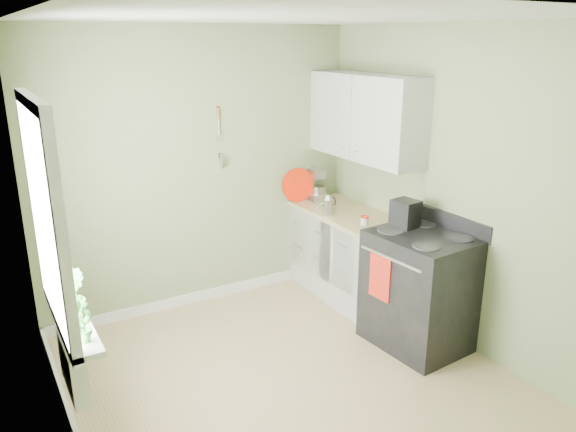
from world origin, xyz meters
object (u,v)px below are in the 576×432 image
stand_mixer (315,184)px  coffee_maker (405,220)px  kettle (328,205)px  stove (421,289)px

stand_mixer → coffee_maker: (0.00, -1.43, 0.00)m
stand_mixer → coffee_maker: bearing=-89.9°
stand_mixer → kettle: stand_mixer is taller
stove → stand_mixer: 1.77m
stove → coffee_maker: 0.61m
kettle → coffee_maker: size_ratio=0.62×
coffee_maker → stove: bearing=-88.3°
stove → stand_mixer: bearing=90.3°
stove → stand_mixer: (-0.01, 1.68, 0.55)m
coffee_maker → stand_mixer: bearing=90.1°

